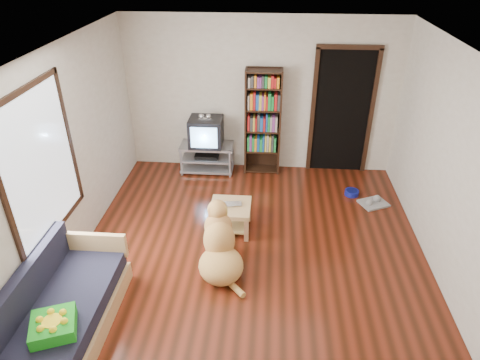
# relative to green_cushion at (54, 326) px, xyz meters

# --- Properties ---
(ground) EXTENTS (5.00, 5.00, 0.00)m
(ground) POSITION_rel_green_cushion_xyz_m (1.75, 1.72, -0.49)
(ground) COLOR #5E1F10
(ground) RESTS_ON ground
(ceiling) EXTENTS (5.00, 5.00, 0.00)m
(ceiling) POSITION_rel_green_cushion_xyz_m (1.75, 1.72, 2.11)
(ceiling) COLOR white
(ceiling) RESTS_ON ground
(wall_back) EXTENTS (4.50, 0.00, 4.50)m
(wall_back) POSITION_rel_green_cushion_xyz_m (1.75, 4.22, 0.81)
(wall_back) COLOR beige
(wall_back) RESTS_ON ground
(wall_front) EXTENTS (4.50, 0.00, 4.50)m
(wall_front) POSITION_rel_green_cushion_xyz_m (1.75, -0.78, 0.81)
(wall_front) COLOR beige
(wall_front) RESTS_ON ground
(wall_left) EXTENTS (0.00, 5.00, 5.00)m
(wall_left) POSITION_rel_green_cushion_xyz_m (-0.50, 1.72, 0.81)
(wall_left) COLOR beige
(wall_left) RESTS_ON ground
(wall_right) EXTENTS (0.00, 5.00, 5.00)m
(wall_right) POSITION_rel_green_cushion_xyz_m (4.00, 1.72, 0.81)
(wall_right) COLOR beige
(wall_right) RESTS_ON ground
(green_cushion) EXTENTS (0.51, 0.51, 0.13)m
(green_cushion) POSITION_rel_green_cushion_xyz_m (0.00, 0.00, 0.00)
(green_cushion) COLOR #1D9D1F
(green_cushion) RESTS_ON sofa
(laptop) EXTENTS (0.34, 0.24, 0.02)m
(laptop) POSITION_rel_green_cushion_xyz_m (1.42, 2.24, -0.07)
(laptop) COLOR silver
(laptop) RESTS_ON coffee_table
(dog_bowl) EXTENTS (0.22, 0.22, 0.08)m
(dog_bowl) POSITION_rel_green_cushion_xyz_m (3.27, 3.34, -0.45)
(dog_bowl) COLOR navy
(dog_bowl) RESTS_ON ground
(grey_rag) EXTENTS (0.50, 0.46, 0.03)m
(grey_rag) POSITION_rel_green_cushion_xyz_m (3.57, 3.09, -0.47)
(grey_rag) COLOR gray
(grey_rag) RESTS_ON ground
(window) EXTENTS (0.03, 1.46, 1.70)m
(window) POSITION_rel_green_cushion_xyz_m (-0.48, 1.22, 1.01)
(window) COLOR white
(window) RESTS_ON wall_left
(doorway) EXTENTS (1.03, 0.05, 2.19)m
(doorway) POSITION_rel_green_cushion_xyz_m (3.10, 4.20, 0.63)
(doorway) COLOR black
(doorway) RESTS_ON wall_back
(tv_stand) EXTENTS (0.90, 0.45, 0.50)m
(tv_stand) POSITION_rel_green_cushion_xyz_m (0.85, 3.97, -0.22)
(tv_stand) COLOR #99999E
(tv_stand) RESTS_ON ground
(crt_tv) EXTENTS (0.55, 0.52, 0.58)m
(crt_tv) POSITION_rel_green_cushion_xyz_m (0.85, 3.99, 0.26)
(crt_tv) COLOR black
(crt_tv) RESTS_ON tv_stand
(bookshelf) EXTENTS (0.60, 0.30, 1.80)m
(bookshelf) POSITION_rel_green_cushion_xyz_m (1.80, 4.07, 0.52)
(bookshelf) COLOR black
(bookshelf) RESTS_ON ground
(sofa) EXTENTS (0.80, 1.80, 0.80)m
(sofa) POSITION_rel_green_cushion_xyz_m (-0.12, 0.34, -0.22)
(sofa) COLOR tan
(sofa) RESTS_ON ground
(coffee_table) EXTENTS (0.55, 0.55, 0.40)m
(coffee_table) POSITION_rel_green_cushion_xyz_m (1.42, 2.27, -0.21)
(coffee_table) COLOR tan
(coffee_table) RESTS_ON ground
(dog) EXTENTS (0.65, 1.00, 0.87)m
(dog) POSITION_rel_green_cushion_xyz_m (1.37, 1.46, -0.17)
(dog) COLOR tan
(dog) RESTS_ON ground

